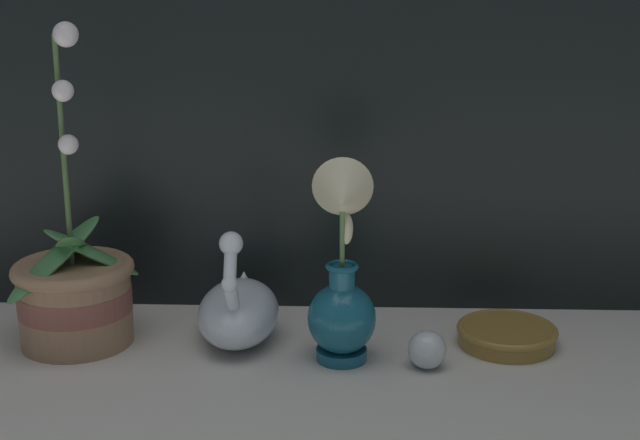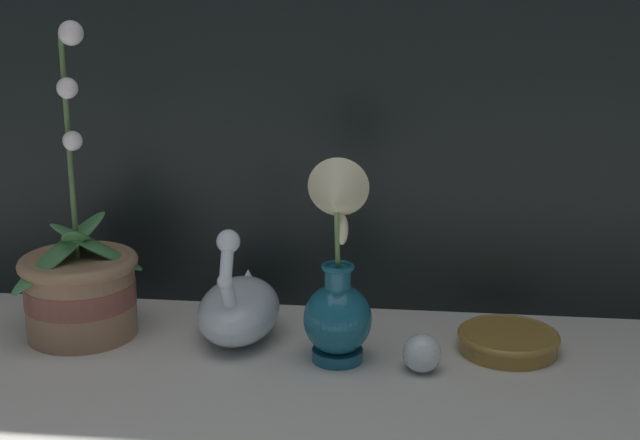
% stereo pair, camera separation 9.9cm
% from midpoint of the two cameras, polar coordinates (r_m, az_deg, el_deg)
% --- Properties ---
extents(ground_plane, '(2.80, 2.80, 0.00)m').
position_cam_midpoint_polar(ground_plane, '(1.24, -4.18, -10.04)').
color(ground_plane, beige).
extents(orchid_potted_plant, '(0.19, 0.22, 0.47)m').
position_cam_midpoint_polar(orchid_potted_plant, '(1.38, -17.44, -4.42)').
color(orchid_potted_plant, '#9E7556').
rests_on(orchid_potted_plant, ground_plane).
extents(swan_figurine, '(0.12, 0.20, 0.19)m').
position_cam_midpoint_polar(swan_figurine, '(1.35, -7.35, -5.70)').
color(swan_figurine, silver).
rests_on(swan_figurine, ground_plane).
extents(blue_vase, '(0.10, 0.13, 0.30)m').
position_cam_midpoint_polar(blue_vase, '(1.23, -0.89, -3.92)').
color(blue_vase, '#195B75').
rests_on(blue_vase, ground_plane).
extents(glass_sphere, '(0.05, 0.05, 0.05)m').
position_cam_midpoint_polar(glass_sphere, '(1.26, 4.61, -8.31)').
color(glass_sphere, silver).
rests_on(glass_sphere, ground_plane).
extents(amber_dish, '(0.15, 0.15, 0.03)m').
position_cam_midpoint_polar(amber_dish, '(1.35, 9.82, -7.23)').
color(amber_dish, olive).
rests_on(amber_dish, ground_plane).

